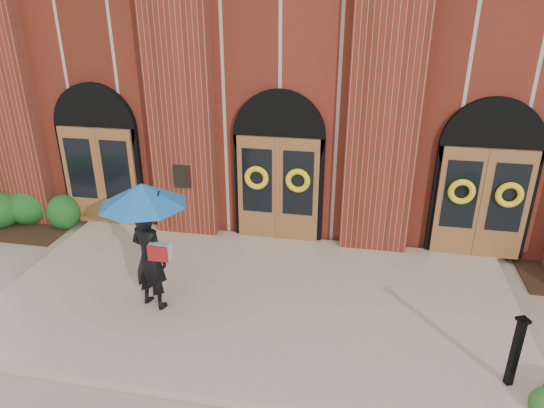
# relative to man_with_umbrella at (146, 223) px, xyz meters

# --- Properties ---
(ground) EXTENTS (90.00, 90.00, 0.00)m
(ground) POSITION_rel_man_with_umbrella_xyz_m (1.80, 0.47, -1.88)
(ground) COLOR gray
(ground) RESTS_ON ground
(landing) EXTENTS (10.00, 5.30, 0.15)m
(landing) POSITION_rel_man_with_umbrella_xyz_m (1.80, 0.62, -1.80)
(landing) COLOR tan
(landing) RESTS_ON ground
(church_building) EXTENTS (16.20, 12.53, 7.00)m
(church_building) POSITION_rel_man_with_umbrella_xyz_m (1.80, 9.25, 1.62)
(church_building) COLOR maroon
(church_building) RESTS_ON ground
(man_with_umbrella) EXTENTS (1.95, 1.95, 2.47)m
(man_with_umbrella) POSITION_rel_man_with_umbrella_xyz_m (0.00, 0.00, 0.00)
(man_with_umbrella) COLOR black
(man_with_umbrella) RESTS_ON landing
(metal_post) EXTENTS (0.21, 0.21, 1.19)m
(metal_post) POSITION_rel_man_with_umbrella_xyz_m (6.10, -0.90, -1.10)
(metal_post) COLOR black
(metal_post) RESTS_ON landing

